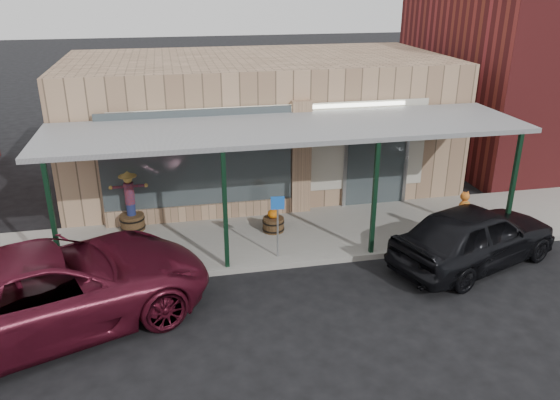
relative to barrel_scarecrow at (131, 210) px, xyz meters
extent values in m
plane|color=black|center=(4.08, -4.74, -0.72)|extent=(120.00, 120.00, 0.00)
cube|color=gray|center=(4.08, -1.14, -0.64)|extent=(40.00, 3.20, 0.15)
cube|color=tan|center=(4.08, 3.46, 1.38)|extent=(12.00, 6.00, 4.20)
cube|color=#434D51|center=(1.88, 0.31, 1.18)|extent=(5.20, 0.06, 2.80)
cube|color=#434D51|center=(7.08, 0.44, 0.78)|extent=(1.80, 0.06, 2.80)
cube|color=tan|center=(4.78, 0.36, 0.98)|extent=(0.55, 0.30, 3.40)
cube|color=tan|center=(1.88, 0.36, -0.37)|extent=(5.20, 0.30, 0.50)
cube|color=#B9B3A3|center=(4.08, 0.43, 1.28)|extent=(9.00, 0.02, 2.60)
cube|color=white|center=(4.08, 0.40, 2.48)|extent=(7.50, 0.03, 0.10)
cube|color=slate|center=(4.08, -1.14, 2.33)|extent=(12.00, 3.00, 0.12)
cube|color=black|center=(-1.42, -2.59, 0.83)|extent=(0.10, 0.10, 2.95)
cube|color=black|center=(2.28, -2.59, 0.83)|extent=(0.10, 0.10, 2.95)
cube|color=black|center=(5.88, -2.59, 0.83)|extent=(0.10, 0.10, 2.95)
cube|color=black|center=(9.58, -2.59, 0.83)|extent=(0.10, 0.10, 2.95)
cylinder|color=#523921|center=(0.00, 0.00, -0.35)|extent=(0.68, 0.68, 0.43)
cylinder|color=navy|center=(0.00, 0.00, 0.03)|extent=(0.25, 0.25, 0.32)
cylinder|color=maroon|center=(0.00, 0.00, 0.48)|extent=(0.27, 0.27, 0.59)
sphere|color=tan|center=(0.00, 0.00, 0.89)|extent=(0.24, 0.24, 0.24)
cone|color=tan|center=(0.00, 0.00, 1.03)|extent=(0.39, 0.39, 0.15)
cylinder|color=#523921|center=(3.73, -0.88, -0.38)|extent=(0.69, 0.69, 0.38)
ellipsoid|color=#FF6210|center=(3.73, -0.88, -0.06)|extent=(0.30, 0.30, 0.25)
cylinder|color=#4C471E|center=(3.73, -0.88, 0.08)|extent=(0.04, 0.04, 0.06)
cylinder|color=gray|center=(3.55, -2.34, 0.06)|extent=(0.04, 0.04, 1.25)
cube|color=blue|center=(3.55, -2.34, 0.85)|extent=(0.33, 0.06, 0.33)
imported|color=black|center=(8.17, -3.41, 0.05)|extent=(4.85, 3.26, 1.53)
ellipsoid|color=#D75326|center=(8.34, -2.53, 0.40)|extent=(0.32, 0.27, 0.41)
sphere|color=#D75326|center=(8.34, -2.49, 0.69)|extent=(0.23, 0.23, 0.23)
cylinder|color=#176A2D|center=(8.34, -2.53, 0.57)|extent=(0.16, 0.16, 0.02)
imported|color=#501020|center=(-1.33, -4.08, 0.15)|extent=(6.86, 4.92, 1.73)
camera|label=1|loc=(1.16, -14.01, 5.78)|focal=35.00mm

